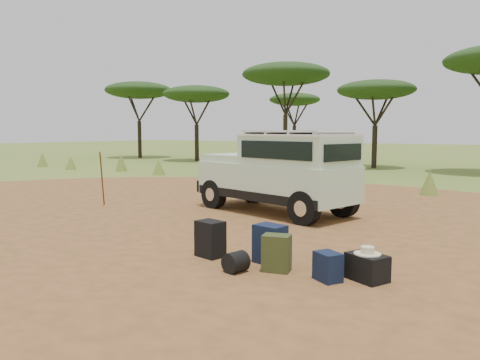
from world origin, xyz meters
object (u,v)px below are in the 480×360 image
Objects in this scene: safari_vehicle at (279,173)px; backpack_black at (210,239)px; duffel_navy at (328,267)px; backpack_olive at (277,253)px; backpack_navy at (270,244)px; hard_case at (367,268)px; walking_staff at (102,179)px.

safari_vehicle is 7.53× the size of backpack_black.
safari_vehicle is at bearing 115.38° from backpack_black.
backpack_black reaches higher than duffel_navy.
backpack_olive is (1.29, -0.09, -0.02)m from backpack_black.
duffel_navy is (2.09, -0.08, -0.10)m from backpack_black.
backpack_olive is at bearing -37.61° from backpack_navy.
safari_vehicle is at bearing 156.08° from hard_case.
backpack_olive is at bearing -150.01° from duffel_navy.
safari_vehicle is at bearing 103.83° from backpack_olive.
duffel_navy is at bearing -62.08° from walking_staff.
backpack_olive is at bearing -64.08° from walking_staff.
walking_staff is at bearing -168.47° from duffel_navy.
backpack_navy is at bearing 118.44° from backpack_olive.
duffel_navy is (1.09, -0.30, -0.10)m from backpack_navy.
walking_staff is at bearing 144.88° from backpack_olive.
hard_case is at bearing -34.51° from safari_vehicle.
duffel_navy is (0.80, 0.01, -0.07)m from backpack_olive.
backpack_olive is (6.83, -2.49, -0.48)m from walking_staff.
walking_staff is at bearing -171.22° from hard_case.
duffel_navy is 0.54m from hard_case.
safari_vehicle is 4.81m from walking_staff.
backpack_black is (1.08, -4.20, -0.70)m from safari_vehicle.
backpack_navy is 1.14m from duffel_navy.
safari_vehicle reaches higher than walking_staff.
hard_case is (1.23, 0.33, -0.09)m from backpack_olive.
duffel_navy is at bearing -14.66° from backpack_olive.
safari_vehicle reaches higher than backpack_black.
duffel_navy is 0.77× the size of hard_case.
safari_vehicle is 8.56× the size of hard_case.
hard_case is at bearing 9.54° from backpack_navy.
hard_case is (1.53, 0.02, -0.12)m from backpack_navy.
walking_staff is 2.70× the size of backpack_black.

